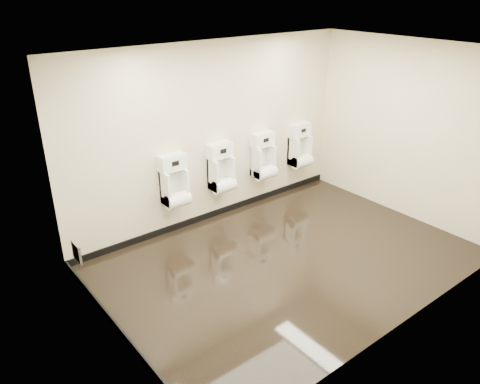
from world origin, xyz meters
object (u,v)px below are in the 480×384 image
object	(u,v)px
urinal_0	(175,185)
urinal_3	(300,149)
access_panel	(77,252)
urinal_1	(222,171)
urinal_2	(263,159)

from	to	relation	value
urinal_0	urinal_3	xyz separation A→B (m)	(2.59, 0.00, 0.00)
urinal_3	urinal_0	bearing A→B (deg)	180.00
access_panel	urinal_1	size ratio (longest dim) A/B	0.32
access_panel	urinal_2	xyz separation A→B (m)	(3.40, 0.41, 0.32)
urinal_2	urinal_3	distance (m)	0.87
urinal_1	urinal_2	bearing A→B (deg)	0.00
access_panel	urinal_1	distance (m)	2.58
urinal_1	urinal_2	xyz separation A→B (m)	(0.87, 0.00, 0.00)
urinal_3	urinal_1	bearing A→B (deg)	180.00
access_panel	urinal_0	world-z (taller)	urinal_0
access_panel	urinal_1	world-z (taller)	urinal_1
urinal_0	urinal_1	world-z (taller)	same
access_panel	urinal_3	distance (m)	4.29
urinal_1	urinal_3	bearing A→B (deg)	0.00
urinal_0	urinal_1	distance (m)	0.85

